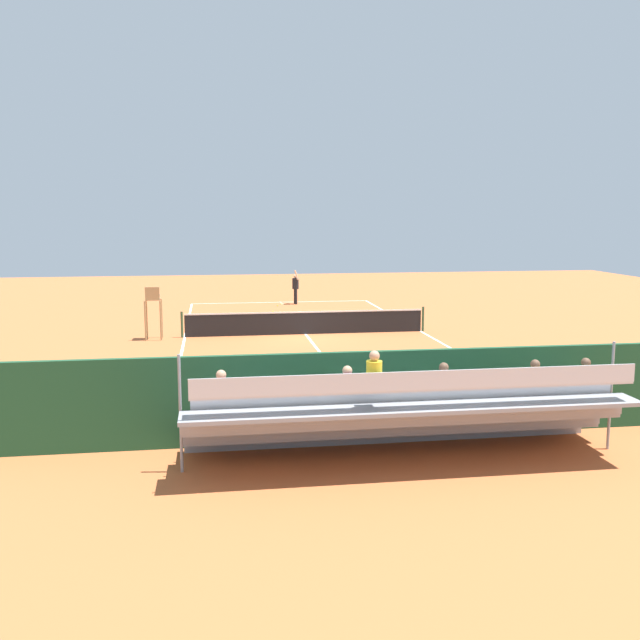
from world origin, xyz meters
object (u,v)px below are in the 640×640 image
(tennis_racket, at_px, (283,304))
(tennis_ball_far, at_px, (273,311))
(tennis_net, at_px, (306,322))
(tennis_ball_near, at_px, (277,305))
(bleacher_stand, at_px, (407,413))
(tennis_player, at_px, (295,286))
(equipment_bag, at_px, (394,421))
(courtside_bench, at_px, (457,402))
(umpire_chair, at_px, (153,307))

(tennis_racket, xyz_separation_m, tennis_ball_far, (0.82, 3.12, 0.02))
(tennis_net, relative_size, tennis_racket, 17.67)
(tennis_ball_near, xyz_separation_m, tennis_ball_far, (0.46, 2.38, 0.00))
(bleacher_stand, height_order, tennis_player, bleacher_stand)
(tennis_player, relative_size, tennis_ball_near, 29.18)
(bleacher_stand, xyz_separation_m, tennis_racket, (0.02, -25.42, -0.93))
(tennis_net, relative_size, equipment_bag, 11.44)
(bleacher_stand, distance_m, courtside_bench, 2.79)
(courtside_bench, bearing_deg, equipment_bag, 4.65)
(bleacher_stand, height_order, tennis_racket, bleacher_stand)
(tennis_racket, bearing_deg, equipment_bag, 90.67)
(tennis_net, xyz_separation_m, equipment_bag, (-0.32, 13.40, -0.32))
(umpire_chair, height_order, tennis_player, umpire_chair)
(equipment_bag, distance_m, tennis_ball_far, 20.39)
(courtside_bench, xyz_separation_m, tennis_player, (1.14, -23.32, 0.46))
(tennis_net, bearing_deg, bleacher_stand, 90.25)
(tennis_ball_near, bearing_deg, equipment_bag, 91.62)
(umpire_chair, distance_m, courtside_bench, 15.30)
(tennis_net, xyz_separation_m, tennis_ball_near, (0.32, -9.34, -0.47))
(courtside_bench, xyz_separation_m, tennis_ball_far, (2.68, -20.23, -0.53))
(tennis_player, bearing_deg, tennis_ball_near, 33.28)
(tennis_racket, height_order, tennis_ball_near, tennis_ball_near)
(umpire_chair, relative_size, equipment_bag, 2.38)
(bleacher_stand, height_order, tennis_ball_near, bleacher_stand)
(courtside_bench, xyz_separation_m, equipment_bag, (1.58, 0.13, -0.38))
(umpire_chair, bearing_deg, equipment_bag, 116.49)
(courtside_bench, relative_size, tennis_player, 0.93)
(tennis_racket, bearing_deg, tennis_ball_far, 75.20)
(tennis_net, bearing_deg, tennis_ball_near, -88.04)
(umpire_chair, xyz_separation_m, tennis_player, (-6.97, -10.36, -0.30))
(equipment_bag, xyz_separation_m, tennis_racket, (0.27, -23.48, -0.16))
(tennis_ball_near, bearing_deg, bleacher_stand, 90.90)
(tennis_player, height_order, tennis_racket, tennis_player)
(equipment_bag, relative_size, tennis_ball_near, 13.64)
(tennis_net, distance_m, tennis_player, 10.09)
(tennis_ball_far, bearing_deg, tennis_racket, -104.80)
(bleacher_stand, distance_m, tennis_racket, 25.43)
(tennis_net, relative_size, bleacher_stand, 1.14)
(umpire_chair, xyz_separation_m, equipment_bag, (-6.52, 13.09, -1.13))
(tennis_net, bearing_deg, tennis_ball_far, -83.64)
(umpire_chair, xyz_separation_m, tennis_racket, (-6.25, -10.39, -1.30))
(courtside_bench, bearing_deg, tennis_player, -87.21)
(tennis_racket, bearing_deg, tennis_ball_near, 63.56)
(equipment_bag, bearing_deg, courtside_bench, -175.35)
(tennis_ball_near, bearing_deg, tennis_net, 91.96)
(courtside_bench, relative_size, tennis_ball_near, 27.27)
(tennis_net, distance_m, bleacher_stand, 15.34)
(tennis_ball_near, bearing_deg, umpire_chair, 58.64)
(equipment_bag, relative_size, tennis_ball_far, 13.64)
(tennis_player, distance_m, tennis_racket, 1.23)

